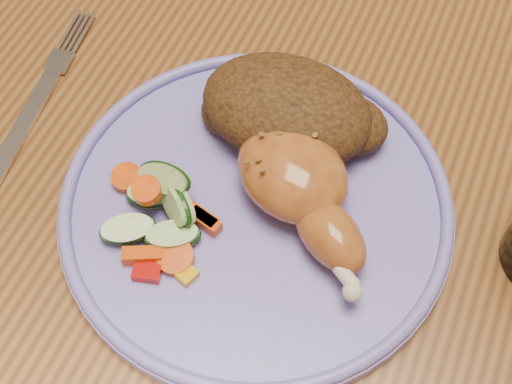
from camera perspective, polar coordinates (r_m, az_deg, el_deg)
dining_table at (r=0.67m, az=3.97°, el=0.93°), size 0.90×1.40×0.75m
plate at (r=0.55m, az=-0.00°, el=-1.17°), size 0.30×0.30×0.01m
plate_rim at (r=0.54m, az=-0.00°, el=-0.57°), size 0.30×0.30×0.01m
chicken_leg at (r=0.52m, az=3.64°, el=0.39°), size 0.14×0.13×0.05m
rice_pilaf at (r=0.56m, az=2.78°, el=6.48°), size 0.15×0.10×0.06m
vegetable_pile at (r=0.53m, az=-7.73°, el=-1.64°), size 0.10×0.09×0.05m
fork at (r=0.64m, az=-17.05°, el=7.10°), size 0.04×0.17×0.00m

